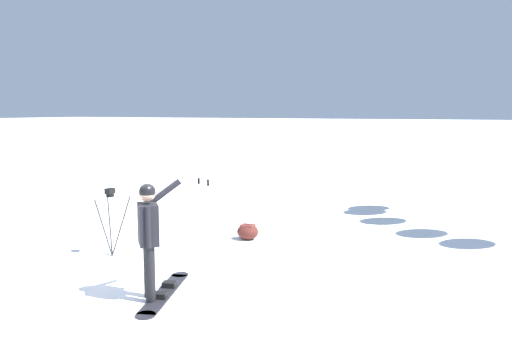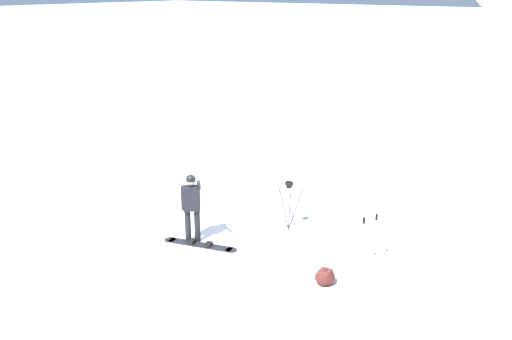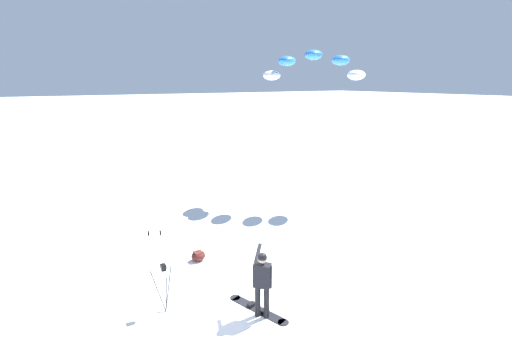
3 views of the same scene
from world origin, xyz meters
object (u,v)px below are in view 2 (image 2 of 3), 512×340
at_px(camera_tripod, 289,195).
at_px(ski_poles, 369,233).
at_px(snowboard, 200,244).
at_px(snowboarder, 192,202).
at_px(gear_bag_large, 325,277).

bearing_deg(camera_tripod, ski_poles, -102.48).
bearing_deg(snowboard, snowboarder, 79.49).
relative_size(gear_bag_large, ski_poles, 0.41).
distance_m(gear_bag_large, ski_poles, 1.43).
distance_m(gear_bag_large, camera_tripod, 2.84).
bearing_deg(ski_poles, gear_bag_large, 165.22).
relative_size(snowboarder, snowboard, 0.95).
xyz_separation_m(gear_bag_large, ski_poles, (1.25, -0.33, 0.60)).
relative_size(snowboard, camera_tripod, 1.41).
relative_size(camera_tripod, ski_poles, 1.10).
height_order(snowboarder, camera_tripod, snowboarder).
bearing_deg(snowboard, ski_poles, -67.98).
bearing_deg(camera_tripod, snowboard, 149.60).
xyz_separation_m(snowboard, gear_bag_large, (0.19, -3.25, 0.15)).
bearing_deg(gear_bag_large, camera_tripod, 49.40).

